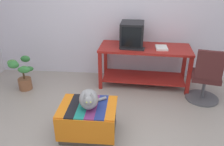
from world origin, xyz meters
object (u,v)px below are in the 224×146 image
Objects in this scene: keyboard at (132,48)px; book at (161,48)px; office_chair at (206,79)px; ottoman_with_blanket at (88,120)px; cat at (89,99)px; tv_monitor at (132,34)px; desk at (144,59)px; potted_plant at (22,74)px.

keyboard is 0.49m from book.
keyboard is 1.25m from office_chair.
cat is (0.02, -0.02, 0.32)m from ottoman_with_blanket.
cat is (-0.49, -1.52, -0.38)m from tv_monitor.
cat is at bearing -112.96° from desk.
book is 0.86m from office_chair.
desk is 2.28× the size of ottoman_with_blanket.
office_chair is (3.00, -0.12, 0.09)m from potted_plant.
ottoman_with_blanket is 1.17× the size of potted_plant.
desk reaches higher than potted_plant.
desk is 2.67× the size of potted_plant.
cat is at bearing -104.72° from tv_monitor.
book is 0.66× the size of cat.
ottoman_with_blanket is (-0.51, -1.50, -0.70)m from tv_monitor.
cat is 0.65× the size of potted_plant.
book is (0.50, -0.11, -0.18)m from tv_monitor.
cat is at bearing -125.73° from book.
tv_monitor is 1.18× the size of cat.
cat reaches higher than potted_plant.
tv_monitor is 1.39m from office_chair.
tv_monitor reaches higher than desk.
potted_plant is (-1.85, -0.43, -0.62)m from tv_monitor.
desk is 0.37m from book.
desk is at bearing 166.40° from book.
keyboard is at bearing -172.58° from book.
keyboard is 0.67× the size of potted_plant.
tv_monitor is 0.54m from book.
cat is 1.75m from potted_plant.
book is (0.49, 0.07, 0.00)m from keyboard.
ottoman_with_blanket is at bearing -105.71° from tv_monitor.
book is at bearing -21.82° from office_chair.
desk reaches higher than cat.
office_chair reaches higher than potted_plant.
potted_plant is 0.67× the size of office_chair.
book is 2.41m from potted_plant.
office_chair is at bearing -22.30° from tv_monitor.
potted_plant is at bearing 130.49° from cat.
desk reaches higher than ottoman_with_blanket.
desk is at bearing 10.38° from potted_plant.
keyboard reaches higher than cat.
tv_monitor is 0.52× the size of office_chair.
book is at bearing 7.70° from potted_plant.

